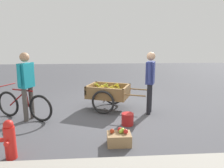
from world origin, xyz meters
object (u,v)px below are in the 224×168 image
object	(u,v)px
plastic_bucket	(128,119)
apple_crate	(119,138)
vendor_person	(150,77)
fire_hydrant	(10,140)
cyclist_person	(26,80)
bicycle	(24,105)
fruit_cart	(109,94)

from	to	relation	value
plastic_bucket	apple_crate	distance (m)	0.95
vendor_person	apple_crate	xyz separation A→B (m)	(0.98, 1.65, -0.85)
fire_hydrant	apple_crate	world-z (taller)	fire_hydrant
cyclist_person	bicycle	bearing A→B (deg)	-24.18
fruit_cart	bicycle	world-z (taller)	bicycle
cyclist_person	fruit_cart	bearing A→B (deg)	-160.94
fruit_cart	fire_hydrant	world-z (taller)	fruit_cart
plastic_bucket	apple_crate	bearing A→B (deg)	72.30
fire_hydrant	plastic_bucket	bearing A→B (deg)	-149.55
fruit_cart	cyclist_person	bearing A→B (deg)	19.06
vendor_person	apple_crate	distance (m)	2.10
cyclist_person	plastic_bucket	size ratio (longest dim) A/B	5.89
fire_hydrant	apple_crate	size ratio (longest dim) A/B	1.52
fruit_cart	vendor_person	bearing A→B (deg)	158.10
cyclist_person	fire_hydrant	bearing A→B (deg)	98.05
apple_crate	bicycle	bearing A→B (deg)	-33.40
bicycle	plastic_bucket	world-z (taller)	bicycle
bicycle	fire_hydrant	xyz separation A→B (m)	(-0.38, 1.79, -0.02)
vendor_person	apple_crate	size ratio (longest dim) A/B	3.69
bicycle	apple_crate	size ratio (longest dim) A/B	3.50
fruit_cart	apple_crate	bearing A→B (deg)	92.27
fire_hydrant	plastic_bucket	xyz separation A→B (m)	(-2.11, -1.24, -0.20)
plastic_bucket	apple_crate	world-z (taller)	apple_crate
bicycle	fire_hydrant	distance (m)	1.83
apple_crate	fire_hydrant	bearing A→B (deg)	10.45
bicycle	plastic_bucket	distance (m)	2.56
vendor_person	cyclist_person	distance (m)	3.05
fruit_cart	vendor_person	xyz separation A→B (m)	(-1.06, 0.43, 0.53)
fruit_cart	apple_crate	world-z (taller)	fruit_cart
bicycle	apple_crate	xyz separation A→B (m)	(-2.21, 1.45, -0.23)
fire_hydrant	plastic_bucket	world-z (taller)	fire_hydrant
cyclist_person	apple_crate	distance (m)	2.64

